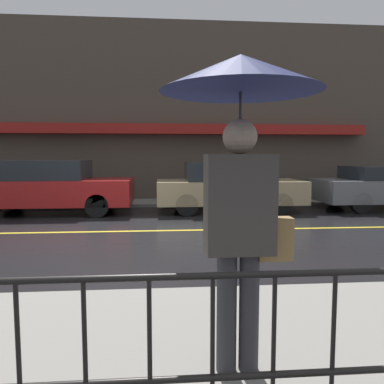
% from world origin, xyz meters
% --- Properties ---
extents(ground_plane, '(80.00, 80.00, 0.00)m').
position_xyz_m(ground_plane, '(0.00, 0.00, 0.00)').
color(ground_plane, black).
extents(sidewalk_near, '(28.00, 2.73, 0.10)m').
position_xyz_m(sidewalk_near, '(0.00, -5.27, 0.05)').
color(sidewalk_near, gray).
rests_on(sidewalk_near, ground_plane).
extents(sidewalk_far, '(28.00, 1.66, 0.10)m').
position_xyz_m(sidewalk_far, '(0.00, 4.73, 0.05)').
color(sidewalk_far, gray).
rests_on(sidewalk_far, ground_plane).
extents(lane_marking, '(25.20, 0.12, 0.01)m').
position_xyz_m(lane_marking, '(0.00, 0.00, 0.00)').
color(lane_marking, gold).
rests_on(lane_marking, ground_plane).
extents(building_storefront, '(28.00, 0.85, 6.47)m').
position_xyz_m(building_storefront, '(0.00, 5.69, 3.20)').
color(building_storefront, '#4C4238').
rests_on(building_storefront, ground_plane).
extents(pedestrian, '(1.09, 1.09, 2.19)m').
position_xyz_m(pedestrian, '(1.52, -5.61, 1.83)').
color(pedestrian, '#333338').
rests_on(pedestrian, sidewalk_near).
extents(car_red, '(4.55, 1.91, 1.52)m').
position_xyz_m(car_red, '(-2.18, 2.85, 0.77)').
color(car_red, maroon).
rests_on(car_red, ground_plane).
extents(car_tan, '(4.29, 1.85, 1.46)m').
position_xyz_m(car_tan, '(2.98, 2.85, 0.74)').
color(car_tan, tan).
rests_on(car_tan, ground_plane).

